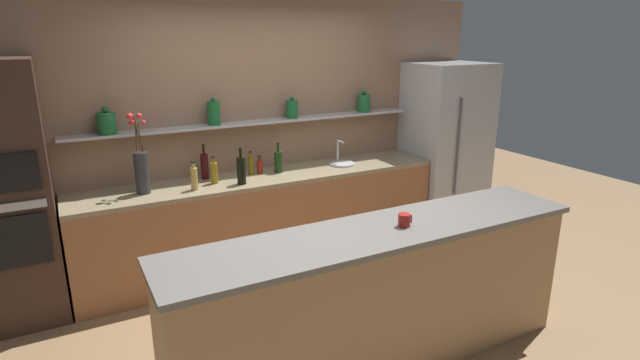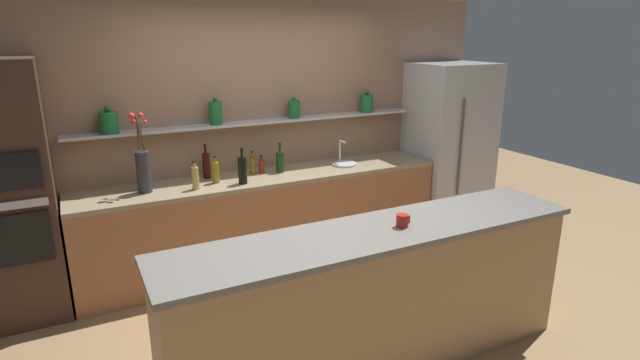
# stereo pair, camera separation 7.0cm
# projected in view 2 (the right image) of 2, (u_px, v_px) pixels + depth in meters

# --- Properties ---
(ground_plane) EXTENTS (12.00, 12.00, 0.00)m
(ground_plane) POSITION_uv_depth(u_px,v_px,m) (333.00, 319.00, 4.08)
(ground_plane) COLOR olive
(back_wall_unit) EXTENTS (5.20, 0.28, 2.60)m
(back_wall_unit) POSITION_uv_depth(u_px,v_px,m) (259.00, 130.00, 5.07)
(back_wall_unit) COLOR #937056
(back_wall_unit) RESTS_ON ground_plane
(back_counter_unit) EXTENTS (3.58, 0.62, 0.92)m
(back_counter_unit) POSITION_uv_depth(u_px,v_px,m) (267.00, 220.00, 4.98)
(back_counter_unit) COLOR #99603D
(back_counter_unit) RESTS_ON ground_plane
(island_counter) EXTENTS (2.96, 0.61, 1.02)m
(island_counter) POSITION_uv_depth(u_px,v_px,m) (376.00, 298.00, 3.41)
(island_counter) COLOR tan
(island_counter) RESTS_ON ground_plane
(refrigerator) EXTENTS (0.86, 0.73, 1.93)m
(refrigerator) POSITION_uv_depth(u_px,v_px,m) (448.00, 148.00, 5.77)
(refrigerator) COLOR #B7B7BC
(refrigerator) RESTS_ON ground_plane
(oven_tower) EXTENTS (0.71, 0.64, 2.08)m
(oven_tower) POSITION_uv_depth(u_px,v_px,m) (4.00, 196.00, 3.87)
(oven_tower) COLOR #3D281E
(oven_tower) RESTS_ON ground_plane
(flower_vase) EXTENTS (0.15, 0.14, 0.70)m
(flower_vase) POSITION_uv_depth(u_px,v_px,m) (143.00, 168.00, 4.28)
(flower_vase) COLOR #2D2D33
(flower_vase) RESTS_ON back_counter_unit
(sink_fixture) EXTENTS (0.26, 0.26, 0.25)m
(sink_fixture) POSITION_uv_depth(u_px,v_px,m) (344.00, 162.00, 5.23)
(sink_fixture) COLOR #B7B7BC
(sink_fixture) RESTS_ON back_counter_unit
(bottle_spirit_0) EXTENTS (0.06, 0.06, 0.26)m
(bottle_spirit_0) POSITION_uv_depth(u_px,v_px,m) (195.00, 177.00, 4.39)
(bottle_spirit_0) COLOR tan
(bottle_spirit_0) RESTS_ON back_counter_unit
(bottle_oil_1) EXTENTS (0.07, 0.07, 0.26)m
(bottle_oil_1) POSITION_uv_depth(u_px,v_px,m) (216.00, 172.00, 4.58)
(bottle_oil_1) COLOR olive
(bottle_oil_1) RESTS_ON back_counter_unit
(bottle_oil_2) EXTENTS (0.05, 0.05, 0.23)m
(bottle_oil_2) POSITION_uv_depth(u_px,v_px,m) (252.00, 165.00, 4.86)
(bottle_oil_2) COLOR brown
(bottle_oil_2) RESTS_ON back_counter_unit
(bottle_wine_3) EXTENTS (0.07, 0.07, 0.33)m
(bottle_wine_3) POSITION_uv_depth(u_px,v_px,m) (206.00, 165.00, 4.72)
(bottle_wine_3) COLOR #380C0C
(bottle_wine_3) RESTS_ON back_counter_unit
(bottle_sauce_4) EXTENTS (0.06, 0.06, 0.18)m
(bottle_sauce_4) POSITION_uv_depth(u_px,v_px,m) (262.00, 166.00, 4.91)
(bottle_sauce_4) COLOR maroon
(bottle_sauce_4) RESTS_ON back_counter_unit
(bottle_wine_5) EXTENTS (0.08, 0.08, 0.30)m
(bottle_wine_5) POSITION_uv_depth(u_px,v_px,m) (280.00, 161.00, 4.93)
(bottle_wine_5) COLOR #193814
(bottle_wine_5) RESTS_ON back_counter_unit
(bottle_wine_6) EXTENTS (0.08, 0.08, 0.34)m
(bottle_wine_6) POSITION_uv_depth(u_px,v_px,m) (243.00, 170.00, 4.55)
(bottle_wine_6) COLOR black
(bottle_wine_6) RESTS_ON back_counter_unit
(coffee_mug) EXTENTS (0.10, 0.08, 0.09)m
(coffee_mug) POSITION_uv_depth(u_px,v_px,m) (402.00, 221.00, 3.30)
(coffee_mug) COLOR maroon
(coffee_mug) RESTS_ON island_counter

